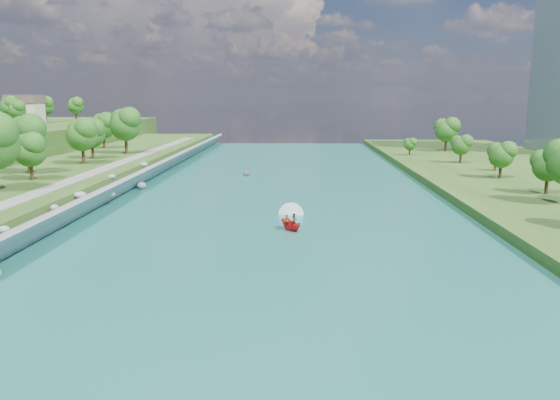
{
  "coord_description": "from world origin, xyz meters",
  "views": [
    {
      "loc": [
        3.3,
        -60.35,
        16.41
      ],
      "look_at": [
        0.93,
        13.94,
        2.5
      ],
      "focal_mm": 35.0,
      "sensor_mm": 36.0,
      "label": 1
    }
  ],
  "objects": [
    {
      "name": "ridge_west",
      "position": [
        -82.5,
        95.0,
        4.5
      ],
      "size": [
        60.0,
        120.0,
        9.0
      ],
      "primitive_type": "cube",
      "color": "#2D5119",
      "rests_on": "ground"
    },
    {
      "name": "raft",
      "position": [
        -7.7,
        55.41,
        0.45
      ],
      "size": [
        2.58,
        3.28,
        1.48
      ],
      "rotation": [
        0.0,
        0.0,
        0.17
      ],
      "color": "gray",
      "rests_on": "river_water"
    },
    {
      "name": "trees_ridge",
      "position": [
        -73.86,
        99.54,
        13.42
      ],
      "size": [
        14.66,
        55.23,
        9.4
      ],
      "color": "#214A13",
      "rests_on": "ridge_west"
    },
    {
      "name": "motorboat",
      "position": [
        2.49,
        8.21,
        0.71
      ],
      "size": [
        3.6,
        18.73,
        2.02
      ],
      "rotation": [
        0.0,
        0.0,
        3.72
      ],
      "color": "red",
      "rests_on": "river_water"
    },
    {
      "name": "river_water",
      "position": [
        0.0,
        20.0,
        0.05
      ],
      "size": [
        55.0,
        240.0,
        0.1
      ],
      "primitive_type": "cube",
      "color": "#1B6658",
      "rests_on": "ground"
    },
    {
      "name": "riprap_bank",
      "position": [
        -25.86,
        19.11,
        1.81
      ],
      "size": [
        4.4,
        236.0,
        4.19
      ],
      "color": "slate",
      "rests_on": "ground"
    },
    {
      "name": "ground",
      "position": [
        0.0,
        0.0,
        0.0
      ],
      "size": [
        260.0,
        260.0,
        0.0
      ],
      "primitive_type": "plane",
      "color": "#2D5119",
      "rests_on": "ground"
    },
    {
      "name": "trees_east",
      "position": [
        40.15,
        22.32,
        6.55
      ],
      "size": [
        17.99,
        141.58,
        11.27
      ],
      "color": "#214A13",
      "rests_on": "berm_east"
    },
    {
      "name": "riverside_path",
      "position": [
        -32.5,
        20.0,
        3.55
      ],
      "size": [
        3.0,
        200.0,
        0.1
      ],
      "primitive_type": "cube",
      "color": "gray",
      "rests_on": "berm_west"
    }
  ]
}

